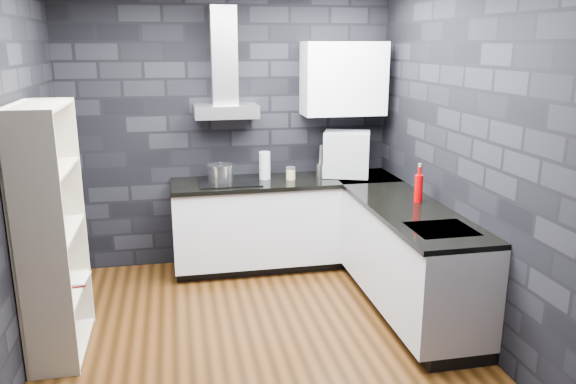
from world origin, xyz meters
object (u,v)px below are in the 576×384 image
object	(u,v)px
glass_vase	(265,165)
fruit_bowl	(46,235)
appliance_garage	(347,154)
red_bottle	(419,189)
pot	(220,173)
utensil_crock	(321,170)
bookshelf	(51,233)
storage_jar	(291,174)

from	to	relation	value
glass_vase	fruit_bowl	bearing A→B (deg)	-139.95
glass_vase	appliance_garage	size ratio (longest dim) A/B	0.61
glass_vase	red_bottle	size ratio (longest dim) A/B	1.16
appliance_garage	red_bottle	distance (m)	1.08
pot	glass_vase	xyz separation A→B (m)	(0.44, 0.04, 0.05)
utensil_crock	appliance_garage	distance (m)	0.30
pot	appliance_garage	distance (m)	1.26
glass_vase	red_bottle	bearing A→B (deg)	-43.81
glass_vase	utensil_crock	xyz separation A→B (m)	(0.56, -0.03, -0.07)
glass_vase	bookshelf	distance (m)	2.16
glass_vase	bookshelf	size ratio (longest dim) A/B	0.15
glass_vase	fruit_bowl	world-z (taller)	glass_vase
bookshelf	fruit_bowl	xyz separation A→B (m)	(0.00, -0.15, 0.04)
red_bottle	bookshelf	xyz separation A→B (m)	(-2.84, -0.23, -0.12)
pot	appliance_garage	world-z (taller)	appliance_garage
pot	storage_jar	world-z (taller)	pot
glass_vase	red_bottle	world-z (taller)	glass_vase
pot	utensil_crock	world-z (taller)	pot
pot	appliance_garage	xyz separation A→B (m)	(1.25, -0.01, 0.14)
utensil_crock	bookshelf	size ratio (longest dim) A/B	0.07
fruit_bowl	storage_jar	bearing A→B (deg)	34.88
appliance_garage	red_bottle	size ratio (longest dim) A/B	1.90
utensil_crock	red_bottle	size ratio (longest dim) A/B	0.58
pot	bookshelf	xyz separation A→B (m)	(-1.29, -1.26, -0.08)
glass_vase	appliance_garage	distance (m)	0.82
red_bottle	fruit_bowl	world-z (taller)	red_bottle
appliance_garage	utensil_crock	bearing A→B (deg)	-163.84
bookshelf	fruit_bowl	bearing A→B (deg)	-96.01
red_bottle	bookshelf	bearing A→B (deg)	-175.45
glass_vase	fruit_bowl	xyz separation A→B (m)	(-1.72, -1.45, -0.10)
glass_vase	red_bottle	distance (m)	1.55
storage_jar	red_bottle	world-z (taller)	red_bottle
fruit_bowl	red_bottle	bearing A→B (deg)	7.51
storage_jar	fruit_bowl	bearing A→B (deg)	-145.12
appliance_garage	red_bottle	xyz separation A→B (m)	(0.31, -1.03, -0.11)
glass_vase	appliance_garage	xyz separation A→B (m)	(0.81, -0.04, 0.09)
bookshelf	appliance_garage	bearing A→B (deg)	20.32
utensil_crock	appliance_garage	world-z (taller)	appliance_garage
bookshelf	fruit_bowl	distance (m)	0.15
appliance_garage	fruit_bowl	size ratio (longest dim) A/B	1.85
storage_jar	bookshelf	xyz separation A→B (m)	(-1.96, -1.22, -0.05)
pot	glass_vase	distance (m)	0.44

